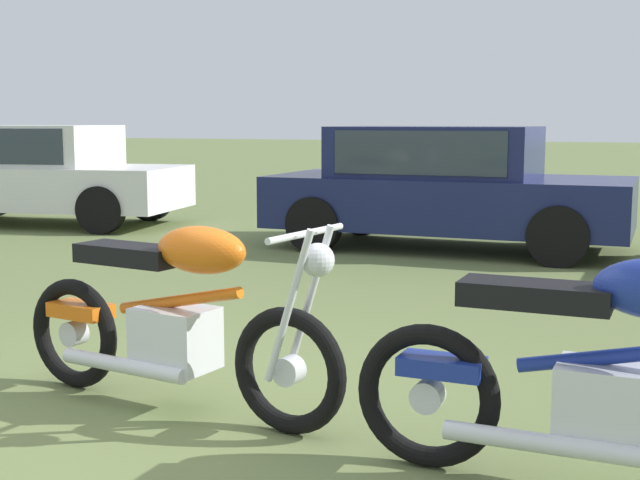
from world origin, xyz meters
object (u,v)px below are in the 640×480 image
object	(u,v)px
motorcycle_orange	(175,318)
motorcycle_blue	(611,378)
car_white	(37,169)
car_navy	(443,181)

from	to	relation	value
motorcycle_orange	motorcycle_blue	bearing A→B (deg)	1.59
motorcycle_blue	car_white	xyz separation A→B (m)	(-8.36, 6.53, 0.31)
motorcycle_orange	motorcycle_blue	distance (m)	2.17
motorcycle_blue	car_white	distance (m)	10.62
car_white	motorcycle_blue	bearing A→B (deg)	-47.33
car_white	car_navy	distance (m)	6.04
motorcycle_orange	car_white	world-z (taller)	car_white
car_white	motorcycle_orange	bearing A→B (deg)	-54.65
car_white	car_navy	xyz separation A→B (m)	(6.04, -0.12, 0.00)
motorcycle_blue	car_white	world-z (taller)	car_white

